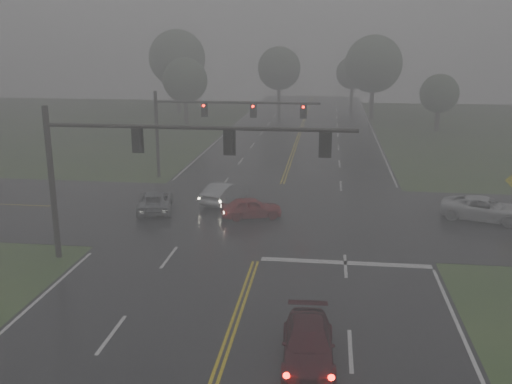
# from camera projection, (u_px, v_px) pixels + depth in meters

# --- Properties ---
(main_road) EXTENTS (18.00, 160.00, 0.02)m
(main_road) POSITION_uv_depth(u_px,v_px,m) (268.00, 225.00, 34.55)
(main_road) COLOR black
(main_road) RESTS_ON ground
(cross_street) EXTENTS (120.00, 14.00, 0.02)m
(cross_street) POSITION_uv_depth(u_px,v_px,m) (272.00, 215.00, 36.47)
(cross_street) COLOR black
(cross_street) RESTS_ON ground
(stop_bar) EXTENTS (8.50, 0.50, 0.01)m
(stop_bar) POSITION_uv_depth(u_px,v_px,m) (345.00, 263.00, 28.63)
(stop_bar) COLOR silver
(stop_bar) RESTS_ON ground
(sedan_maroon) EXTENTS (2.03, 4.53, 1.29)m
(sedan_maroon) POSITION_uv_depth(u_px,v_px,m) (308.00, 361.00, 19.95)
(sedan_maroon) COLOR #3D0B12
(sedan_maroon) RESTS_ON ground
(sedan_red) EXTENTS (4.11, 2.59, 1.30)m
(sedan_red) POSITION_uv_depth(u_px,v_px,m) (251.00, 218.00, 35.90)
(sedan_red) COLOR maroon
(sedan_red) RESTS_ON ground
(sedan_silver) EXTENTS (2.83, 4.63, 1.44)m
(sedan_silver) POSITION_uv_depth(u_px,v_px,m) (225.00, 203.00, 39.16)
(sedan_silver) COLOR gray
(sedan_silver) RESTS_ON ground
(car_grey) EXTENTS (3.18, 5.04, 1.30)m
(car_grey) POSITION_uv_depth(u_px,v_px,m) (156.00, 211.00, 37.38)
(car_grey) COLOR slate
(car_grey) RESTS_ON ground
(pickup_white) EXTENTS (5.62, 3.80, 1.43)m
(pickup_white) POSITION_uv_depth(u_px,v_px,m) (483.00, 220.00, 35.45)
(pickup_white) COLOR silver
(pickup_white) RESTS_ON ground
(signal_gantry_near) EXTENTS (15.17, 0.34, 7.79)m
(signal_gantry_near) POSITION_uv_depth(u_px,v_px,m) (142.00, 155.00, 27.49)
(signal_gantry_near) COLOR black
(signal_gantry_near) RESTS_ON ground
(signal_gantry_far) EXTENTS (13.09, 0.35, 6.95)m
(signal_gantry_far) POSITION_uv_depth(u_px,v_px,m) (207.00, 118.00, 44.76)
(signal_gantry_far) COLOR black
(signal_gantry_far) RESTS_ON ground
(tree_nw_a) EXTENTS (5.85, 5.85, 8.59)m
(tree_nw_a) POSITION_uv_depth(u_px,v_px,m) (185.00, 80.00, 74.14)
(tree_nw_a) COLOR #2F261E
(tree_nw_a) RESTS_ON ground
(tree_ne_a) EXTENTS (7.82, 7.82, 11.48)m
(tree_ne_a) POSITION_uv_depth(u_px,v_px,m) (374.00, 64.00, 77.72)
(tree_ne_a) COLOR #2F261E
(tree_ne_a) RESTS_ON ground
(tree_n_mid) EXTENTS (6.68, 6.68, 9.80)m
(tree_n_mid) POSITION_uv_depth(u_px,v_px,m) (279.00, 68.00, 88.29)
(tree_n_mid) COLOR #2F261E
(tree_n_mid) RESTS_ON ground
(tree_e_near) EXTENTS (4.67, 4.67, 6.86)m
(tree_e_near) POSITION_uv_depth(u_px,v_px,m) (439.00, 94.00, 68.65)
(tree_e_near) COLOR #2F261E
(tree_e_near) RESTS_ON ground
(tree_nw_b) EXTENTS (8.38, 8.38, 12.30)m
(tree_nw_b) POSITION_uv_depth(u_px,v_px,m) (177.00, 58.00, 84.51)
(tree_nw_b) COLOR #2F261E
(tree_nw_b) RESTS_ON ground
(tree_n_far) EXTENTS (5.52, 5.52, 8.11)m
(tree_n_far) POSITION_uv_depth(u_px,v_px,m) (353.00, 73.00, 95.91)
(tree_n_far) COLOR #2F261E
(tree_n_far) RESTS_ON ground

